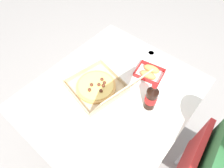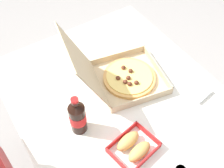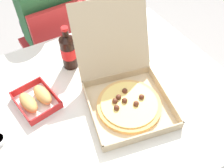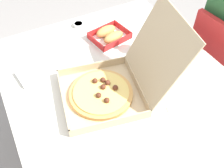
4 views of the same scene
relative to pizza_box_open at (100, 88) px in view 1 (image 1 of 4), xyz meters
The scene contains 8 objects.
ground_plane 0.78m from the pizza_box_open, 125.18° to the left, with size 10.00×10.00×0.00m, color gray.
dining_table 0.15m from the pizza_box_open, 125.18° to the left, with size 1.13×0.98×0.72m.
pizza_box_open is the anchor object (origin of this frame).
bread_side_box 0.38m from the pizza_box_open, 153.63° to the left, with size 0.18×0.21×0.06m.
cola_bottle 0.34m from the pizza_box_open, 111.36° to the left, with size 0.07×0.07×0.22m.
paper_menu 0.36m from the pizza_box_open, 34.54° to the left, with size 0.21×0.15×0.00m, color white.
napkin_pile 0.39m from the pizza_box_open, 132.85° to the right, with size 0.11×0.11×0.02m, color white.
dipping_sauce_cup 0.53m from the pizza_box_open, behind, with size 0.06×0.06×0.02m.
Camera 1 is at (0.56, 0.47, 1.79)m, focal length 30.85 mm.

